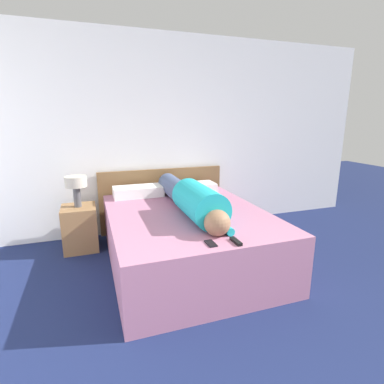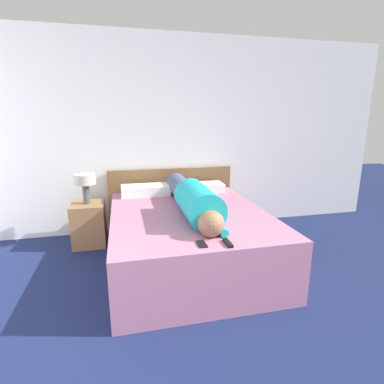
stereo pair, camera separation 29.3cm
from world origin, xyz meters
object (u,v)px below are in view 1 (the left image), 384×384
object	(u,v)px
bed	(187,238)
pillow_near_headboard	(138,191)
table_lamp	(76,184)
tv_remote	(236,241)
nightstand	(80,228)
person_lying	(191,199)
cell_phone	(211,243)
pillow_second	(193,188)

from	to	relation	value
bed	pillow_near_headboard	world-z (taller)	pillow_near_headboard
table_lamp	tv_remote	distance (m)	2.06
nightstand	person_lying	distance (m)	1.46
tv_remote	cell_phone	xyz separation A→B (m)	(-0.20, 0.04, -0.01)
nightstand	pillow_near_headboard	xyz separation A→B (m)	(0.71, 0.03, 0.38)
person_lying	nightstand	bearing A→B (deg)	144.46
bed	cell_phone	xyz separation A→B (m)	(-0.09, -0.84, 0.30)
bed	pillow_near_headboard	bearing A→B (deg)	115.17
person_lying	pillow_near_headboard	size ratio (longest dim) A/B	2.88
person_lying	tv_remote	xyz separation A→B (m)	(0.08, -0.85, -0.14)
nightstand	tv_remote	world-z (taller)	tv_remote
pillow_near_headboard	cell_phone	bearing A→B (deg)	-79.87
bed	nightstand	world-z (taller)	bed
table_lamp	pillow_near_headboard	bearing A→B (deg)	2.51
bed	table_lamp	world-z (taller)	table_lamp
pillow_second	cell_phone	distance (m)	1.70
tv_remote	pillow_near_headboard	bearing A→B (deg)	106.29
person_lying	pillow_near_headboard	xyz separation A→B (m)	(-0.41, 0.84, -0.09)
bed	table_lamp	distance (m)	1.43
table_lamp	pillow_near_headboard	size ratio (longest dim) A/B	0.60
nightstand	tv_remote	size ratio (longest dim) A/B	3.52
bed	cell_phone	world-z (taller)	cell_phone
person_lying	tv_remote	bearing A→B (deg)	-84.62
cell_phone	nightstand	bearing A→B (deg)	121.99
nightstand	person_lying	size ratio (longest dim) A/B	0.30
pillow_near_headboard	pillow_second	world-z (taller)	pillow_near_headboard
table_lamp	bed	bearing A→B (deg)	-35.35
bed	nightstand	bearing A→B (deg)	144.65
tv_remote	nightstand	bearing A→B (deg)	126.11
bed	person_lying	distance (m)	0.44
table_lamp	pillow_second	distance (m)	1.45
table_lamp	cell_phone	world-z (taller)	table_lamp
pillow_second	tv_remote	xyz separation A→B (m)	(-0.24, -1.69, -0.04)
nightstand	pillow_second	xyz separation A→B (m)	(1.44, 0.03, 0.38)
bed	nightstand	size ratio (longest dim) A/B	3.75
person_lying	cell_phone	distance (m)	0.83
person_lying	pillow_near_headboard	distance (m)	0.94
pillow_near_headboard	tv_remote	bearing A→B (deg)	-73.71
pillow_second	tv_remote	distance (m)	1.70
table_lamp	tv_remote	xyz separation A→B (m)	(1.21, -1.65, -0.20)
bed	tv_remote	size ratio (longest dim) A/B	13.20
nightstand	table_lamp	bearing A→B (deg)	90.00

